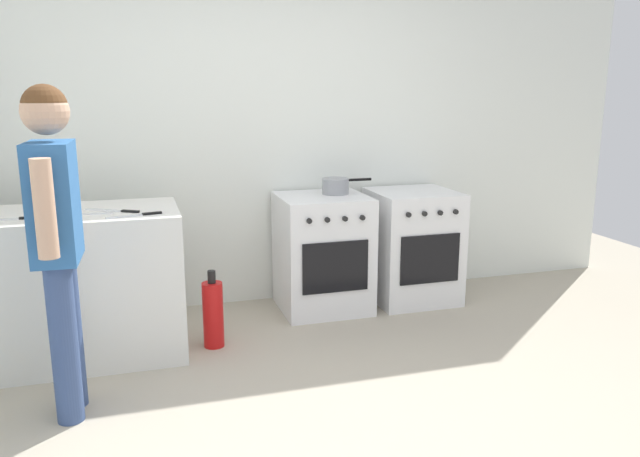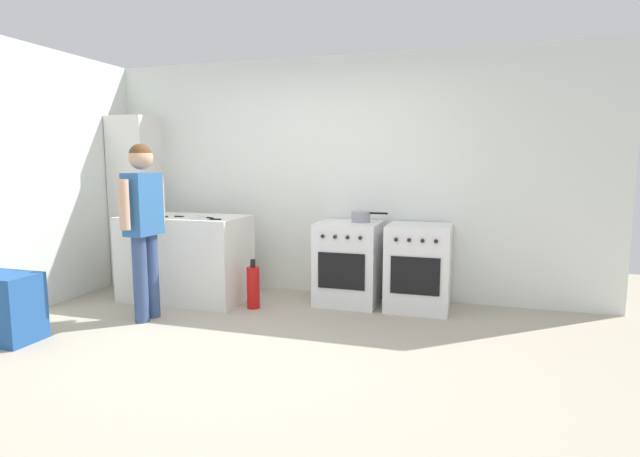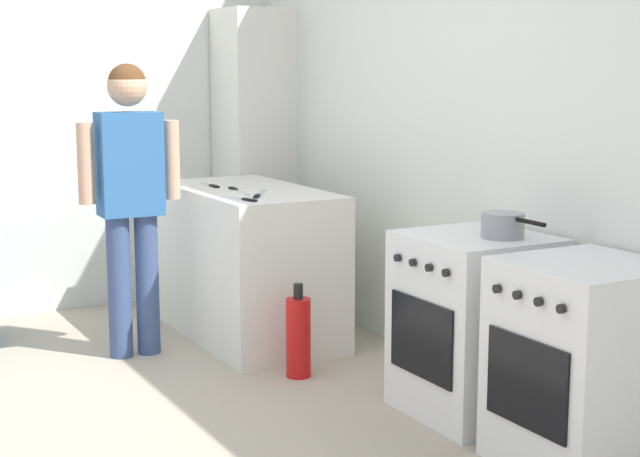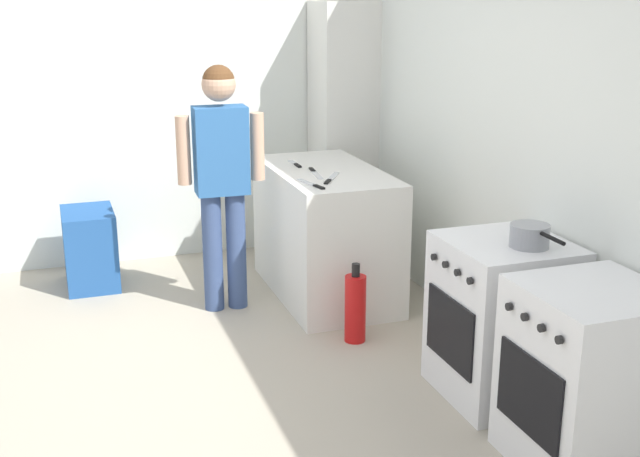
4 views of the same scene
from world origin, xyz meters
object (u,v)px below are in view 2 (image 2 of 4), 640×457
at_px(knife_utility, 158,216).
at_px(larder_cabinet, 137,201).
at_px(oven_left, 349,263).
at_px(fire_extinguisher, 253,287).
at_px(pot, 361,217).
at_px(knife_carving, 187,217).
at_px(person, 143,216).
at_px(oven_right, 419,267).
at_px(knife_bread, 205,217).
at_px(recycling_crate_upper, 4,291).
at_px(knife_chef, 207,219).
at_px(recycling_crate_lower, 7,324).

distance_m(knife_utility, larder_cabinet, 0.97).
bearing_deg(oven_left, fire_extinguisher, -151.22).
xyz_separation_m(pot, knife_carving, (-1.72, -0.54, -0.00)).
bearing_deg(person, knife_utility, 113.73).
distance_m(oven_right, larder_cabinet, 3.42).
xyz_separation_m(oven_right, larder_cabinet, (-3.37, 0.10, 0.57)).
distance_m(oven_left, person, 2.07).
bearing_deg(knife_bread, oven_left, 17.29).
relative_size(knife_utility, fire_extinguisher, 0.50).
bearing_deg(recycling_crate_upper, knife_carving, 60.78).
relative_size(fire_extinguisher, larder_cabinet, 0.25).
bearing_deg(knife_utility, oven_left, 15.33).
bearing_deg(larder_cabinet, knife_bread, -23.75).
height_order(oven_right, fire_extinguisher, oven_right).
height_order(knife_bread, knife_chef, same).
xyz_separation_m(pot, person, (-1.78, -1.16, 0.06)).
bearing_deg(knife_carving, recycling_crate_lower, -119.22).
bearing_deg(larder_cabinet, oven_right, -1.73).
distance_m(pot, person, 2.12).
xyz_separation_m(knife_utility, person, (0.26, -0.58, 0.07)).
bearing_deg(recycling_crate_lower, person, 47.92).
xyz_separation_m(knife_carving, fire_extinguisher, (0.73, 0.01, -0.69)).
height_order(knife_bread, recycling_crate_lower, knife_bread).
bearing_deg(oven_right, knife_utility, -168.72).
relative_size(oven_right, fire_extinguisher, 1.70).
bearing_deg(oven_right, recycling_crate_upper, -148.27).
height_order(oven_right, recycling_crate_lower, oven_right).
height_order(oven_left, larder_cabinet, larder_cabinet).
relative_size(pot, recycling_crate_upper, 0.72).
distance_m(oven_right, recycling_crate_lower, 3.69).
bearing_deg(recycling_crate_upper, knife_bread, 56.32).
relative_size(knife_carving, larder_cabinet, 0.17).
bearing_deg(knife_carving, oven_left, 16.91).
bearing_deg(knife_chef, pot, 25.27).
bearing_deg(knife_bread, knife_carving, -166.03).
distance_m(oven_left, oven_right, 0.72).
distance_m(person, fire_extinguisher, 1.26).
xyz_separation_m(person, recycling_crate_lower, (-0.75, -0.83, -0.83)).
bearing_deg(knife_carving, pot, 17.44).
bearing_deg(larder_cabinet, pot, -1.03).
bearing_deg(oven_left, larder_cabinet, 177.80).
height_order(oven_right, knife_utility, knife_utility).
xyz_separation_m(knife_chef, larder_cabinet, (-1.36, 0.71, 0.10)).
height_order(knife_utility, knife_chef, same).
distance_m(oven_left, pot, 0.50).
xyz_separation_m(knife_bread, larder_cabinet, (-1.23, 0.54, 0.10)).
height_order(oven_left, knife_utility, knife_utility).
bearing_deg(knife_carving, larder_cabinet, 150.64).
bearing_deg(pot, knife_carving, -162.56).
height_order(pot, person, person).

